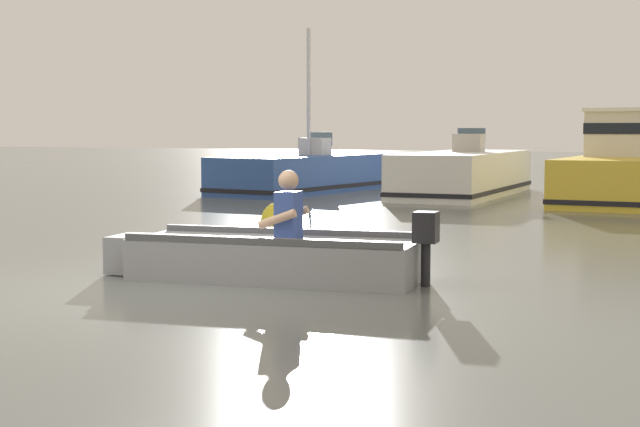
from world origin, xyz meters
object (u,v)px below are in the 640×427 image
Objects in this scene: rowboat_with_person at (270,256)px; moored_boat_blue at (306,174)px; moored_boat_white at (464,175)px; mooring_buoy at (280,221)px; moored_boat_yellow at (628,166)px.

rowboat_with_person is 14.94m from moored_boat_blue.
moored_boat_white is 11.08× the size of mooring_buoy.
moored_boat_blue reaches higher than rowboat_with_person.
mooring_buoy is (-1.56, 3.53, 0.03)m from rowboat_with_person.
rowboat_with_person is 6.68× the size of mooring_buoy.
rowboat_with_person is at bearing -99.31° from moored_boat_yellow.
mooring_buoy is (-3.81, -10.18, -0.50)m from moored_boat_yellow.
moored_boat_white is at bearing 2.31° from moored_boat_blue.
moored_boat_white is 0.91× the size of moored_boat_yellow.
moored_boat_yellow reaches higher than moored_boat_white.
moored_boat_blue is 1.01× the size of moored_boat_white.
moored_boat_white is 3.88m from moored_boat_yellow.
moored_boat_blue reaches higher than mooring_buoy.
moored_boat_blue is 11.09m from mooring_buoy.
moored_boat_blue is at bearing 112.03° from mooring_buoy.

